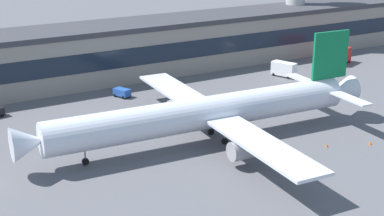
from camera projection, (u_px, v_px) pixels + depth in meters
ground_plane at (248, 146)px, 92.90m from camera, size 600.00×600.00×0.00m
terminal_building at (125, 50)px, 132.29m from camera, size 174.60×15.90×12.98m
airliner at (209, 112)px, 93.05m from camera, size 64.09×55.08×16.95m
stair_truck at (283, 69)px, 133.15m from camera, size 4.21×6.45×3.55m
catering_truck at (341, 56)px, 144.32m from camera, size 7.65×5.04×4.15m
baggage_tug at (122, 92)px, 117.88m from camera, size 3.22×4.09×1.85m
traffic_cone_0 at (327, 145)px, 92.19m from camera, size 0.50×0.50×0.62m
traffic_cone_1 at (370, 143)px, 93.22m from camera, size 0.51×0.51×0.63m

